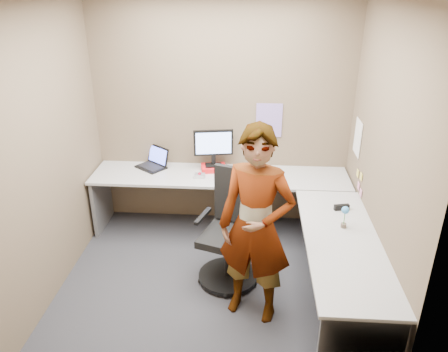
# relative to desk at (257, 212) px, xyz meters

# --- Properties ---
(ground) EXTENTS (3.00, 3.00, 0.00)m
(ground) POSITION_rel_desk_xyz_m (-0.44, -0.39, -0.59)
(ground) COLOR #28282D
(ground) RESTS_ON ground
(wall_back) EXTENTS (3.00, 0.00, 3.00)m
(wall_back) POSITION_rel_desk_xyz_m (-0.44, 0.91, 0.76)
(wall_back) COLOR brown
(wall_back) RESTS_ON ground
(wall_right) EXTENTS (0.00, 2.70, 2.70)m
(wall_right) POSITION_rel_desk_xyz_m (1.06, -0.39, 0.76)
(wall_right) COLOR brown
(wall_right) RESTS_ON ground
(wall_left) EXTENTS (0.00, 2.70, 2.70)m
(wall_left) POSITION_rel_desk_xyz_m (-1.94, -0.39, 0.76)
(wall_left) COLOR brown
(wall_left) RESTS_ON ground
(desk) EXTENTS (2.98, 2.58, 0.73)m
(desk) POSITION_rel_desk_xyz_m (0.00, 0.00, 0.00)
(desk) COLOR #AAAAAA
(desk) RESTS_ON ground
(paper_ream) EXTENTS (0.32, 0.26, 0.06)m
(paper_ream) POSITION_rel_desk_xyz_m (-0.52, 0.72, 0.17)
(paper_ream) COLOR red
(paper_ream) RESTS_ON desk
(monitor) EXTENTS (0.46, 0.16, 0.43)m
(monitor) POSITION_rel_desk_xyz_m (-0.52, 0.73, 0.45)
(monitor) COLOR black
(monitor) RESTS_ON paper_ream
(laptop) EXTENTS (0.43, 0.42, 0.24)m
(laptop) POSITION_rel_desk_xyz_m (-1.24, 0.77, 0.20)
(laptop) COLOR black
(laptop) RESTS_ON desk
(trackball_mouse) EXTENTS (0.12, 0.08, 0.07)m
(trackball_mouse) POSITION_rel_desk_xyz_m (-0.66, 0.50, 0.17)
(trackball_mouse) COLOR #B7B7BC
(trackball_mouse) RESTS_ON desk
(origami) EXTENTS (0.10, 0.10, 0.06)m
(origami) POSITION_rel_desk_xyz_m (-0.24, 0.39, 0.17)
(origami) COLOR white
(origami) RESTS_ON desk
(stapler) EXTENTS (0.16, 0.07, 0.05)m
(stapler) POSITION_rel_desk_xyz_m (0.82, -0.15, 0.17)
(stapler) COLOR black
(stapler) RESTS_ON desk
(flower) EXTENTS (0.07, 0.07, 0.22)m
(flower) POSITION_rel_desk_xyz_m (0.78, -0.49, 0.28)
(flower) COLOR brown
(flower) RESTS_ON desk
(calendar_purple) EXTENTS (0.30, 0.01, 0.40)m
(calendar_purple) POSITION_rel_desk_xyz_m (0.11, 0.90, 0.71)
(calendar_purple) COLOR #846BB7
(calendar_purple) RESTS_ON wall_back
(calendar_white) EXTENTS (0.01, 0.28, 0.38)m
(calendar_white) POSITION_rel_desk_xyz_m (1.05, 0.51, 0.66)
(calendar_white) COLOR white
(calendar_white) RESTS_ON wall_right
(sticky_note_a) EXTENTS (0.01, 0.07, 0.07)m
(sticky_note_a) POSITION_rel_desk_xyz_m (1.05, 0.16, 0.36)
(sticky_note_a) COLOR #F2E059
(sticky_note_a) RESTS_ON wall_right
(sticky_note_b) EXTENTS (0.01, 0.07, 0.07)m
(sticky_note_b) POSITION_rel_desk_xyz_m (1.05, 0.21, 0.23)
(sticky_note_b) COLOR pink
(sticky_note_b) RESTS_ON wall_right
(sticky_note_c) EXTENTS (0.01, 0.07, 0.07)m
(sticky_note_c) POSITION_rel_desk_xyz_m (1.05, 0.09, 0.21)
(sticky_note_c) COLOR pink
(sticky_note_c) RESTS_ON wall_right
(sticky_note_d) EXTENTS (0.01, 0.07, 0.07)m
(sticky_note_d) POSITION_rel_desk_xyz_m (1.05, 0.31, 0.33)
(sticky_note_d) COLOR #F2E059
(sticky_note_d) RESTS_ON wall_right
(office_chair) EXTENTS (0.65, 0.64, 1.13)m
(office_chair) POSITION_rel_desk_xyz_m (-0.26, -0.32, -0.13)
(office_chair) COLOR black
(office_chair) RESTS_ON ground
(person) EXTENTS (0.75, 0.60, 1.79)m
(person) POSITION_rel_desk_xyz_m (-0.02, -0.81, 0.31)
(person) COLOR #999399
(person) RESTS_ON ground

